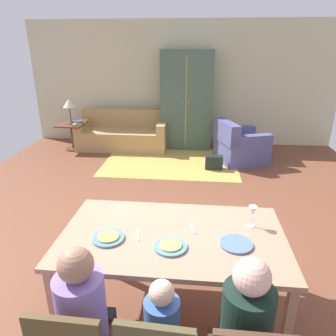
{
  "coord_description": "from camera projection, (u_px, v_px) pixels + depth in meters",
  "views": [
    {
      "loc": [
        0.43,
        -3.23,
        2.16
      ],
      "look_at": [
        0.1,
        0.08,
        0.85
      ],
      "focal_mm": 33.23,
      "sensor_mm": 36.0,
      "label": 1
    }
  ],
  "objects": [
    {
      "name": "plate_near_man",
      "position": [
        108.0,
        238.0,
        2.42
      ],
      "size": [
        0.25,
        0.25,
        0.02
      ],
      "primitive_type": "cylinder",
      "color": "teal",
      "rests_on": "dining_table"
    },
    {
      "name": "plate_near_child",
      "position": [
        171.0,
        246.0,
        2.32
      ],
      "size": [
        0.25,
        0.25,
        0.02
      ],
      "primitive_type": "cylinder",
      "color": "teal",
      "rests_on": "dining_table"
    },
    {
      "name": "couch",
      "position": [
        123.0,
        134.0,
        6.99
      ],
      "size": [
        1.97,
        0.86,
        0.82
      ],
      "color": "tan",
      "rests_on": "ground_plane"
    },
    {
      "name": "plate_near_woman",
      "position": [
        236.0,
        244.0,
        2.34
      ],
      "size": [
        0.25,
        0.25,
        0.02
      ],
      "primitive_type": "cylinder",
      "color": "slate",
      "rests_on": "dining_table"
    },
    {
      "name": "side_table",
      "position": [
        72.0,
        133.0,
        6.82
      ],
      "size": [
        0.56,
        0.56,
        0.58
      ],
      "color": "brown",
      "rests_on": "ground_plane"
    },
    {
      "name": "armchair",
      "position": [
        239.0,
        146.0,
        6.13
      ],
      "size": [
        1.09,
        1.09,
        0.82
      ],
      "color": "#4C4E81",
      "rests_on": "ground_plane"
    },
    {
      "name": "pizza_near_man",
      "position": [
        108.0,
        236.0,
        2.41
      ],
      "size": [
        0.17,
        0.17,
        0.01
      ],
      "primitive_type": "cylinder",
      "color": "#DB9B4D",
      "rests_on": "plate_near_man"
    },
    {
      "name": "fork",
      "position": [
        138.0,
        235.0,
        2.46
      ],
      "size": [
        0.04,
        0.15,
        0.01
      ],
      "primitive_type": "cube",
      "rotation": [
        0.0,
        0.0,
        0.18
      ],
      "color": "silver",
      "rests_on": "dining_table"
    },
    {
      "name": "book_lower",
      "position": [
        81.0,
        123.0,
        6.72
      ],
      "size": [
        0.22,
        0.16,
        0.03
      ],
      "primitive_type": "cube",
      "color": "maroon",
      "rests_on": "side_table"
    },
    {
      "name": "table_lamp",
      "position": [
        69.0,
        104.0,
        6.59
      ],
      "size": [
        0.26,
        0.26,
        0.54
      ],
      "color": "#4C422D",
      "rests_on": "side_table"
    },
    {
      "name": "area_rug",
      "position": [
        171.0,
        162.0,
        6.2
      ],
      "size": [
        2.6,
        1.8,
        0.01
      ],
      "primitive_type": "cube",
      "color": "tan",
      "rests_on": "ground_plane"
    },
    {
      "name": "pizza_near_child",
      "position": [
        171.0,
        245.0,
        2.31
      ],
      "size": [
        0.17,
        0.17,
        0.01
      ],
      "primitive_type": "cylinder",
      "color": "#DDA551",
      "rests_on": "plate_near_child"
    },
    {
      "name": "book_upper",
      "position": [
        78.0,
        122.0,
        6.76
      ],
      "size": [
        0.22,
        0.16,
        0.03
      ],
      "primitive_type": "cube",
      "color": "navy",
      "rests_on": "book_lower"
    },
    {
      "name": "wine_glass",
      "position": [
        253.0,
        212.0,
        2.54
      ],
      "size": [
        0.07,
        0.07,
        0.19
      ],
      "color": "silver",
      "rests_on": "dining_table"
    },
    {
      "name": "dining_table",
      "position": [
        173.0,
        241.0,
        2.51
      ],
      "size": [
        1.79,
        1.03,
        0.76
      ],
      "color": "tan",
      "rests_on": "ground_plane"
    },
    {
      "name": "person_man",
      "position": [
        86.0,
        324.0,
        1.98
      ],
      "size": [
        0.3,
        0.4,
        1.11
      ],
      "color": "#2C384A",
      "rests_on": "ground_plane"
    },
    {
      "name": "armoire",
      "position": [
        187.0,
        100.0,
        6.78
      ],
      "size": [
        1.1,
        0.59,
        2.1
      ],
      "color": "#415A4A",
      "rests_on": "ground_plane"
    },
    {
      "name": "handbag",
      "position": [
        214.0,
        162.0,
        5.8
      ],
      "size": [
        0.32,
        0.16,
        0.26
      ],
      "primitive_type": "cube",
      "color": "black",
      "rests_on": "ground_plane"
    },
    {
      "name": "back_wall",
      "position": [
        181.0,
        84.0,
        7.04
      ],
      "size": [
        6.9,
        0.1,
        2.7
      ],
      "primitive_type": "cube",
      "color": "beige",
      "rests_on": "ground_plane"
    },
    {
      "name": "ground_plane",
      "position": [
        165.0,
        208.0,
        4.46
      ],
      "size": [
        6.9,
        6.57,
        0.02
      ],
      "primitive_type": "cube",
      "color": "brown"
    },
    {
      "name": "knife",
      "position": [
        193.0,
        228.0,
        2.56
      ],
      "size": [
        0.04,
        0.17,
        0.01
      ],
      "primitive_type": "cube",
      "rotation": [
        0.0,
        0.0,
        0.17
      ],
      "color": "silver",
      "rests_on": "dining_table"
    }
  ]
}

